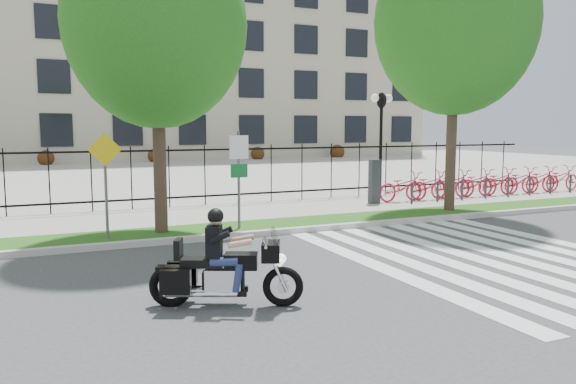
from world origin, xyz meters
name	(u,v)px	position (x,y,z in m)	size (l,w,h in m)	color
ground	(282,282)	(0.00, 0.00, 0.00)	(120.00, 120.00, 0.00)	#39393C
curb	(215,237)	(0.00, 4.10, 0.07)	(60.00, 0.20, 0.15)	#B6B2AB
grass_verge	(206,231)	(0.00, 4.95, 0.07)	(60.00, 1.50, 0.15)	#214812
sidewalk	(183,217)	(0.00, 7.45, 0.07)	(60.00, 3.50, 0.15)	#9E9B94
plaza	(111,173)	(0.00, 25.00, 0.05)	(80.00, 34.00, 0.10)	#9E9B94
crosswalk_stripes	(488,256)	(4.83, 0.00, 0.01)	(5.70, 8.00, 0.01)	silver
iron_fence	(169,177)	(0.00, 9.20, 1.15)	(30.00, 0.06, 2.00)	black
office_building	(79,44)	(0.00, 44.92, 9.97)	(60.00, 21.90, 20.15)	#B0A78D
lamp_post_right	(381,116)	(10.00, 12.00, 3.21)	(1.06, 0.70, 4.25)	black
street_tree_1	(156,24)	(-1.14, 4.95, 5.23)	(4.40, 4.40, 7.62)	#36261D
street_tree_2	(455,22)	(7.93, 4.95, 5.92)	(4.92, 4.92, 8.62)	#36261D
bike_share_station	(486,182)	(11.58, 7.20, 0.67)	(10.07, 0.89, 1.50)	#2D2D33
sign_pole_regulatory	(239,167)	(0.80, 4.58, 1.74)	(0.50, 0.09, 2.50)	#59595B
sign_pole_warning	(105,171)	(-2.47, 4.58, 1.74)	(0.78, 0.09, 2.49)	#59595B
motorcycle_rider	(225,267)	(-1.34, -0.87, 0.62)	(2.23, 1.30, 1.85)	black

